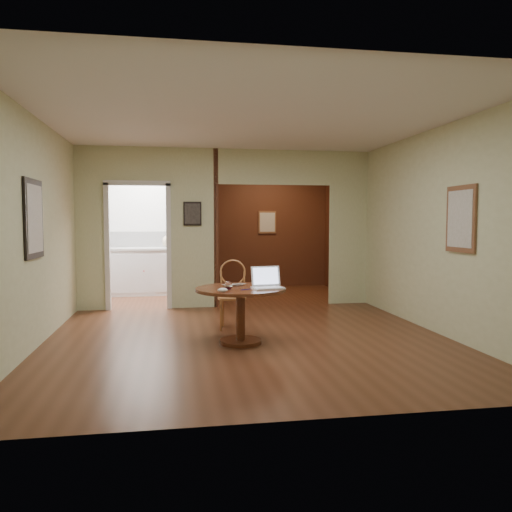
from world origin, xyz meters
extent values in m
plane|color=#4A2615|center=(0.00, 0.00, 0.00)|extent=(5.00, 5.00, 0.00)
plane|color=silver|center=(0.00, 0.00, 2.70)|extent=(5.00, 5.00, 0.00)
plane|color=beige|center=(0.00, -2.50, 1.35)|extent=(5.00, 0.00, 5.00)
plane|color=beige|center=(-2.50, 0.00, 1.35)|extent=(0.00, 5.00, 5.00)
plane|color=beige|center=(2.50, 0.00, 1.35)|extent=(0.00, 5.00, 5.00)
cube|color=beige|center=(-2.25, 2.50, 1.35)|extent=(0.50, 2.70, 0.04)
cube|color=beige|center=(-0.60, 2.50, 1.35)|extent=(0.80, 2.70, 0.04)
cube|color=beige|center=(2.15, 2.50, 1.35)|extent=(0.70, 2.70, 0.04)
plane|color=silver|center=(-1.35, 4.50, 1.35)|extent=(2.70, 0.00, 2.70)
plane|color=#3E1D12|center=(1.15, 5.00, 1.35)|extent=(2.70, 0.00, 2.70)
cube|color=#3E1D12|center=(-0.20, 3.75, 1.35)|extent=(0.08, 2.50, 2.70)
cube|color=black|center=(-2.48, 0.00, 1.50)|extent=(0.03, 0.70, 0.90)
cube|color=brown|center=(2.48, -0.50, 1.50)|extent=(0.03, 0.60, 0.80)
cube|color=black|center=(-0.60, 2.48, 1.60)|extent=(0.30, 0.03, 0.40)
cube|color=silver|center=(1.15, 4.98, 1.45)|extent=(0.40, 0.03, 0.50)
cube|color=white|center=(-1.35, 4.49, 1.10)|extent=(2.00, 0.02, 0.32)
cylinder|color=#602F18|center=(-0.13, -0.11, 0.02)|extent=(0.50, 0.50, 0.05)
cylinder|color=#602F18|center=(-0.13, -0.11, 0.33)|extent=(0.11, 0.11, 0.59)
cylinder|color=#602F18|center=(-0.13, -0.11, 0.66)|extent=(1.08, 1.08, 0.04)
cylinder|color=#B0673E|center=(-0.13, 0.73, 0.43)|extent=(0.46, 0.46, 0.03)
cylinder|color=#B0673E|center=(-0.30, 0.62, 0.21)|extent=(0.03, 0.03, 0.43)
cylinder|color=#B0673E|center=(-0.02, 0.56, 0.21)|extent=(0.03, 0.03, 0.43)
cylinder|color=#B0673E|center=(-0.25, 0.90, 0.21)|extent=(0.03, 0.03, 0.43)
cylinder|color=#B0673E|center=(0.03, 0.84, 0.21)|extent=(0.03, 0.03, 0.43)
cylinder|color=#B0673E|center=(-0.27, 0.90, 0.61)|extent=(0.02, 0.02, 0.34)
cylinder|color=#B0673E|center=(0.05, 0.84, 0.61)|extent=(0.02, 0.02, 0.34)
torus|color=#B0673E|center=(-0.11, 0.88, 0.76)|extent=(0.36, 0.09, 0.37)
cube|color=silver|center=(0.18, -0.24, 0.68)|extent=(0.40, 0.31, 0.02)
cube|color=silver|center=(0.18, -0.27, 0.69)|extent=(0.32, 0.18, 0.00)
cube|color=silver|center=(0.18, -0.09, 0.81)|extent=(0.37, 0.12, 0.24)
cube|color=#909BB8|center=(0.18, -0.10, 0.81)|extent=(0.32, 0.09, 0.20)
imported|color=#B9B9BF|center=(-0.17, 0.04, 0.69)|extent=(0.35, 0.30, 0.02)
ellipsoid|color=silver|center=(-0.38, -0.45, 0.70)|extent=(0.12, 0.08, 0.05)
cylinder|color=#0B0D51|center=(-0.09, -0.30, 0.68)|extent=(0.13, 0.07, 0.01)
cube|color=silver|center=(-1.35, 4.20, 0.45)|extent=(2.00, 0.55, 0.90)
cube|color=silver|center=(-1.35, 4.20, 0.92)|extent=(2.06, 0.60, 0.04)
sphere|color=#B20C0C|center=(-1.50, 3.91, 0.50)|extent=(0.03, 0.03, 0.03)
sphere|color=#B20C0C|center=(-0.50, 3.91, 0.50)|extent=(0.03, 0.03, 0.03)
ellipsoid|color=#C5B290|center=(-1.02, 4.20, 1.07)|extent=(0.32, 0.31, 0.26)
camera|label=1|loc=(-0.91, -6.00, 1.47)|focal=35.00mm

